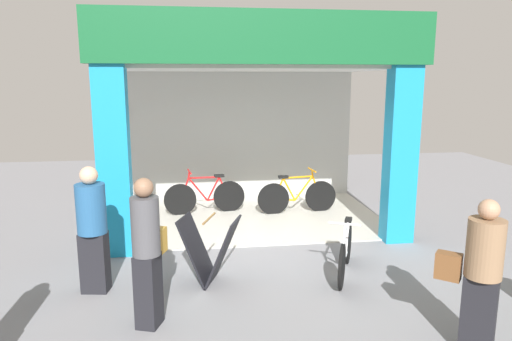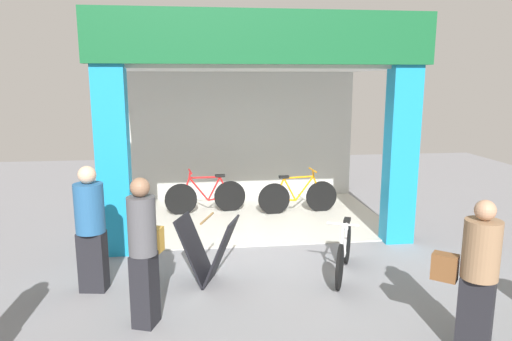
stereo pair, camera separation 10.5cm
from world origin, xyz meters
name	(u,v)px [view 2 (the right image)]	position (x,y,z in m)	size (l,w,h in m)	color
ground_plane	(262,247)	(0.00, 0.00, 0.00)	(18.47, 18.47, 0.00)	gray
shop_facade	(251,119)	(0.00, 1.67, 2.03)	(5.44, 3.75, 3.83)	beige
bicycle_inside_0	(298,196)	(1.01, 1.89, 0.37)	(1.70, 0.47, 0.94)	black
bicycle_inside_1	(206,196)	(-0.91, 2.12, 0.37)	(1.70, 0.47, 0.94)	black
bicycle_parked_0	(344,252)	(1.01, -1.29, 0.35)	(0.68, 1.46, 0.87)	black
sandwich_board_sign	(208,250)	(-0.94, -1.31, 0.47)	(0.92, 0.76, 0.95)	black
pedestrian_0	(476,275)	(1.72, -3.36, 0.85)	(0.65, 0.61, 1.64)	black
pedestrian_2	(144,250)	(-1.67, -2.35, 0.90)	(0.41, 0.63, 1.74)	black
pedestrian_3	(91,227)	(-2.47, -1.36, 0.89)	(0.43, 0.43, 1.70)	black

